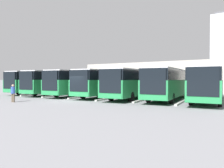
{
  "coord_description": "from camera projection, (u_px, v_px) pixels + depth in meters",
  "views": [
    {
      "loc": [
        -15.51,
        16.47,
        2.28
      ],
      "look_at": [
        -0.65,
        -6.25,
        1.59
      ],
      "focal_mm": 35.0,
      "sensor_mm": 36.0,
      "label": 1
    }
  ],
  "objects": [
    {
      "name": "bus_5",
      "position": [
        61.0,
        82.0,
        31.33
      ],
      "size": [
        3.8,
        12.73,
        3.27
      ],
      "rotation": [
        0.0,
        0.0,
        0.1
      ],
      "color": "#238447",
      "rests_on": "ground_plane"
    },
    {
      "name": "pedestrian",
      "position": [
        13.0,
        93.0,
        20.91
      ],
      "size": [
        0.41,
        0.4,
        1.71
      ],
      "rotation": [
        0.0,
        0.0,
        3.2
      ],
      "color": "brown",
      "rests_on": "ground_plane"
    },
    {
      "name": "bus_4",
      "position": [
        82.0,
        82.0,
        29.36
      ],
      "size": [
        3.8,
        12.73,
        3.27
      ],
      "rotation": [
        0.0,
        0.0,
        0.1
      ],
      "color": "#238447",
      "rests_on": "ground_plane"
    },
    {
      "name": "station_building",
      "position": [
        166.0,
        76.0,
        45.39
      ],
      "size": [
        30.76,
        16.42,
        5.34
      ],
      "color": "#A8A399",
      "rests_on": "ground_plane"
    },
    {
      "name": "curb_divider_0",
      "position": [
        183.0,
        101.0,
        21.08
      ],
      "size": [
        0.98,
        7.17,
        0.15
      ],
      "primitive_type": "cube",
      "rotation": [
        0.0,
        0.0,
        0.1
      ],
      "color": "#B2B2AD",
      "rests_on": "ground_plane"
    },
    {
      "name": "curb_divider_2",
      "position": [
        112.0,
        98.0,
        24.84
      ],
      "size": [
        0.98,
        7.17,
        0.15
      ],
      "primitive_type": "cube",
      "rotation": [
        0.0,
        0.0,
        0.1
      ],
      "color": "#B2B2AD",
      "rests_on": "ground_plane"
    },
    {
      "name": "bus_1",
      "position": [
        169.0,
        83.0,
        23.6
      ],
      "size": [
        3.8,
        12.73,
        3.27
      ],
      "rotation": [
        0.0,
        0.0,
        0.1
      ],
      "color": "#238447",
      "rests_on": "ground_plane"
    },
    {
      "name": "curb_divider_4",
      "position": [
        62.0,
        95.0,
        28.92
      ],
      "size": [
        0.98,
        7.17,
        0.15
      ],
      "primitive_type": "cube",
      "rotation": [
        0.0,
        0.0,
        0.1
      ],
      "color": "#B2B2AD",
      "rests_on": "ground_plane"
    },
    {
      "name": "bus_3",
      "position": [
        108.0,
        82.0,
        27.53
      ],
      "size": [
        3.8,
        12.73,
        3.27
      ],
      "rotation": [
        0.0,
        0.0,
        0.1
      ],
      "color": "#238447",
      "rests_on": "ground_plane"
    },
    {
      "name": "curb_divider_3",
      "position": [
        87.0,
        96.0,
        27.09
      ],
      "size": [
        0.98,
        7.17,
        0.15
      ],
      "primitive_type": "cube",
      "rotation": [
        0.0,
        0.0,
        0.1
      ],
      "color": "#B2B2AD",
      "rests_on": "ground_plane"
    },
    {
      "name": "curb_divider_1",
      "position": [
        146.0,
        99.0,
        23.16
      ],
      "size": [
        0.98,
        7.17,
        0.15
      ],
      "primitive_type": "cube",
      "rotation": [
        0.0,
        0.0,
        0.1
      ],
      "color": "#B2B2AD",
      "rests_on": "ground_plane"
    },
    {
      "name": "office_tower",
      "position": [
        224.0,
        48.0,
        189.1
      ],
      "size": [
        20.24,
        20.24,
        59.12
      ],
      "color": "#ADB2B7",
      "rests_on": "ground_plane"
    },
    {
      "name": "bus_0",
      "position": [
        208.0,
        83.0,
        21.52
      ],
      "size": [
        3.8,
        12.73,
        3.27
      ],
      "rotation": [
        0.0,
        0.0,
        0.1
      ],
      "color": "#238447",
      "rests_on": "ground_plane"
    },
    {
      "name": "bus_6",
      "position": [
        45.0,
        81.0,
        33.72
      ],
      "size": [
        3.8,
        12.73,
        3.27
      ],
      "rotation": [
        0.0,
        0.0,
        0.1
      ],
      "color": "#238447",
      "rests_on": "ground_plane"
    },
    {
      "name": "bus_2",
      "position": [
        135.0,
        82.0,
        25.29
      ],
      "size": [
        3.8,
        12.73,
        3.27
      ],
      "rotation": [
        0.0,
        0.0,
        0.1
      ],
      "color": "#238447",
      "rests_on": "ground_plane"
    },
    {
      "name": "ground_plane",
      "position": [
        73.0,
        101.0,
        22.33
      ],
      "size": [
        600.0,
        600.0,
        0.0
      ],
      "primitive_type": "plane",
      "color": "gray"
    },
    {
      "name": "curb_divider_5",
      "position": [
        42.0,
        94.0,
        30.89
      ],
      "size": [
        0.98,
        7.17,
        0.15
      ],
      "primitive_type": "cube",
      "rotation": [
        0.0,
        0.0,
        0.1
      ],
      "color": "#B2B2AD",
      "rests_on": "ground_plane"
    }
  ]
}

